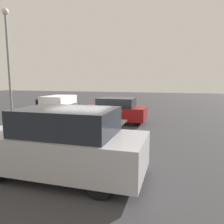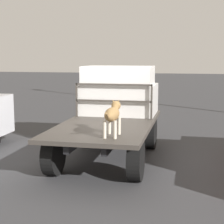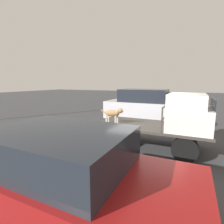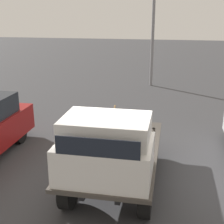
{
  "view_description": "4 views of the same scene",
  "coord_description": "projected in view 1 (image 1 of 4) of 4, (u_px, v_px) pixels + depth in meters",
  "views": [
    {
      "loc": [
        -4.18,
        9.28,
        2.76
      ],
      "look_at": [
        -1.38,
        -0.38,
        1.28
      ],
      "focal_mm": 35.0,
      "sensor_mm": 36.0,
      "label": 1
    },
    {
      "loc": [
        -7.76,
        -1.75,
        2.27
      ],
      "look_at": [
        -1.38,
        -0.38,
        1.28
      ],
      "focal_mm": 60.0,
      "sensor_mm": 36.0,
      "label": 2
    },
    {
      "loc": [
        1.36,
        -6.24,
        2.38
      ],
      "look_at": [
        -1.38,
        -0.38,
        1.28
      ],
      "focal_mm": 28.0,
      "sensor_mm": 36.0,
      "label": 3
    },
    {
      "loc": [
        6.56,
        1.15,
        3.9
      ],
      "look_at": [
        -1.38,
        -0.38,
        1.28
      ],
      "focal_mm": 50.0,
      "sensor_mm": 36.0,
      "label": 4
    }
  ],
  "objects": [
    {
      "name": "ground_plane",
      "position": [
        82.0,
        139.0,
        10.37
      ],
      "size": [
        80.0,
        80.0,
        0.0
      ],
      "primitive_type": "plane",
      "color": "#38383A"
    },
    {
      "name": "flatbed_truck",
      "position": [
        82.0,
        126.0,
        10.28
      ],
      "size": [
        3.97,
        1.91,
        0.84
      ],
      "color": "black",
      "rests_on": "ground"
    },
    {
      "name": "truck_cab",
      "position": [
        58.0,
        109.0,
        10.51
      ],
      "size": [
        1.34,
        1.79,
        1.17
      ],
      "color": "silver",
      "rests_on": "flatbed_truck"
    },
    {
      "name": "truck_headboard",
      "position": [
        71.0,
        110.0,
        10.32
      ],
      "size": [
        0.04,
        1.79,
        0.79
      ],
      "color": "#3D3833",
      "rests_on": "flatbed_truck"
    },
    {
      "name": "dog",
      "position": [
        111.0,
        113.0,
        10.19
      ],
      "size": [
        0.95,
        0.24,
        0.63
      ],
      "rotation": [
        0.0,
        0.0,
        -0.1
      ],
      "color": "beige",
      "rests_on": "flatbed_truck"
    },
    {
      "name": "parked_sedan",
      "position": [
        114.0,
        110.0,
        14.07
      ],
      "size": [
        4.15,
        1.87,
        1.63
      ],
      "rotation": [
        0.0,
        0.0,
        0.08
      ],
      "color": "black",
      "rests_on": "ground"
    },
    {
      "name": "parked_pickup_far",
      "position": [
        62.0,
        143.0,
        6.2
      ],
      "size": [
        4.85,
        2.03,
        1.98
      ],
      "rotation": [
        0.0,
        0.0,
        0.05
      ],
      "color": "black",
      "rests_on": "ground"
    },
    {
      "name": "light_pole_near",
      "position": [
        8.0,
        47.0,
        15.29
      ],
      "size": [
        0.48,
        0.48,
        7.66
      ],
      "color": "gray",
      "rests_on": "ground"
    }
  ]
}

